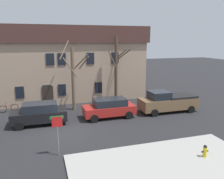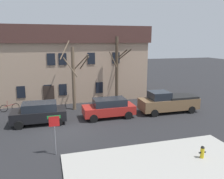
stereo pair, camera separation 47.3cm
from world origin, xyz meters
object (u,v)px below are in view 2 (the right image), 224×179
(car_black_wagon, at_px, (39,113))
(tree_bare_near, at_px, (74,76))
(bicycle_leaning, at_px, (10,107))
(tree_bare_mid, at_px, (117,69))
(building_main, at_px, (73,61))
(car_red_wagon, at_px, (109,108))
(pickup_truck_brown, at_px, (168,102))
(street_sign_pole, at_px, (54,127))
(fire_hydrant, at_px, (202,152))

(car_black_wagon, bearing_deg, tree_bare_near, 44.35)
(tree_bare_near, height_order, bicycle_leaning, tree_bare_near)
(tree_bare_mid, xyz_separation_m, bicycle_leaning, (-10.77, -0.07, -3.38))
(building_main, bearing_deg, tree_bare_near, -95.62)
(car_red_wagon, xyz_separation_m, pickup_truck_brown, (5.78, -0.05, 0.10))
(building_main, distance_m, tree_bare_near, 6.59)
(building_main, bearing_deg, car_black_wagon, -111.91)
(tree_bare_mid, xyz_separation_m, car_red_wagon, (-2.07, -4.39, -2.86))
(pickup_truck_brown, distance_m, street_sign_pole, 12.01)
(fire_hydrant, bearing_deg, pickup_truck_brown, 73.07)
(tree_bare_mid, relative_size, fire_hydrant, 9.80)
(building_main, bearing_deg, bicycle_leaning, -141.15)
(building_main, xyz_separation_m, car_red_wagon, (1.96, -9.74, -3.27))
(pickup_truck_brown, distance_m, fire_hydrant, 8.89)
(tree_bare_near, bearing_deg, tree_bare_mid, 13.85)
(bicycle_leaning, bearing_deg, car_red_wagon, -26.37)
(tree_bare_near, distance_m, tree_bare_mid, 4.84)
(fire_hydrant, xyz_separation_m, bicycle_leaning, (-11.89, 12.86, -0.12))
(street_sign_pole, xyz_separation_m, bicycle_leaning, (-3.89, 9.98, -1.35))
(car_red_wagon, bearing_deg, tree_bare_mid, 64.70)
(building_main, xyz_separation_m, bicycle_leaning, (-6.74, -5.43, -3.79))
(building_main, distance_m, fire_hydrant, 19.35)
(car_black_wagon, height_order, bicycle_leaning, car_black_wagon)
(street_sign_pole, bearing_deg, tree_bare_mid, 55.57)
(car_black_wagon, height_order, pickup_truck_brown, pickup_truck_brown)
(car_black_wagon, distance_m, car_red_wagon, 5.86)
(car_red_wagon, bearing_deg, car_black_wagon, 179.53)
(tree_bare_near, bearing_deg, fire_hydrant, -63.81)
(car_black_wagon, relative_size, fire_hydrant, 6.02)
(tree_bare_near, distance_m, car_red_wagon, 4.81)
(car_black_wagon, xyz_separation_m, car_red_wagon, (5.86, -0.05, -0.03))
(car_red_wagon, bearing_deg, pickup_truck_brown, -0.54)
(car_red_wagon, height_order, fire_hydrant, car_red_wagon)
(fire_hydrant, bearing_deg, street_sign_pole, 160.18)
(car_black_wagon, height_order, car_red_wagon, car_black_wagon)
(tree_bare_mid, distance_m, pickup_truck_brown, 6.41)
(tree_bare_near, bearing_deg, car_red_wagon, -51.15)
(building_main, bearing_deg, street_sign_pole, -100.49)
(bicycle_leaning, bearing_deg, tree_bare_near, -10.06)
(fire_hydrant, bearing_deg, car_black_wagon, 136.48)
(pickup_truck_brown, bearing_deg, car_red_wagon, 179.46)
(car_black_wagon, height_order, street_sign_pole, street_sign_pole)
(tree_bare_mid, distance_m, bicycle_leaning, 11.29)
(tree_bare_mid, distance_m, fire_hydrant, 13.39)
(tree_bare_mid, bearing_deg, bicycle_leaning, -179.62)
(tree_bare_near, xyz_separation_m, tree_bare_mid, (4.68, 1.15, 0.43))
(pickup_truck_brown, xyz_separation_m, fire_hydrant, (-2.59, -8.50, -0.49))
(tree_bare_near, bearing_deg, building_main, 84.38)
(car_red_wagon, relative_size, street_sign_pole, 1.85)
(building_main, distance_m, pickup_truck_brown, 12.88)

